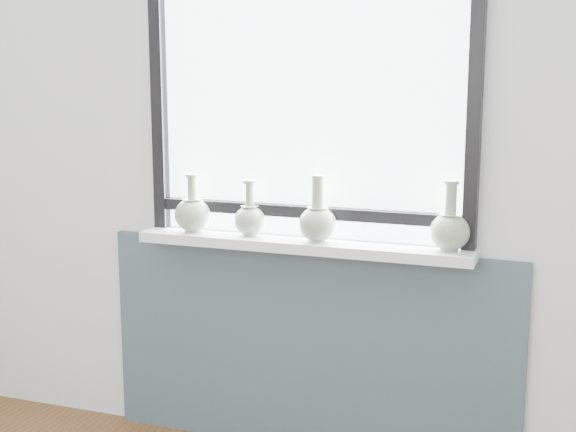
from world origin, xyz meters
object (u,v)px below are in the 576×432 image
(vase_c, at_px, (317,221))
(vase_d, at_px, (450,229))
(vase_a, at_px, (193,213))
(vase_b, at_px, (250,218))
(windowsill, at_px, (302,244))

(vase_c, relative_size, vase_d, 0.99)
(vase_d, bearing_deg, vase_c, -177.87)
(vase_a, xyz_separation_m, vase_b, (0.24, 0.01, -0.01))
(vase_b, xyz_separation_m, vase_d, (0.78, -0.00, 0.01))
(windowsill, xyz_separation_m, vase_c, (0.07, -0.01, 0.10))
(windowsill, xyz_separation_m, vase_d, (0.56, 0.01, 0.10))
(windowsill, relative_size, vase_b, 6.02)
(vase_b, relative_size, vase_c, 0.86)
(vase_a, height_order, vase_b, vase_a)
(vase_b, distance_m, vase_d, 0.78)
(vase_a, relative_size, vase_c, 0.92)
(vase_a, relative_size, vase_d, 0.91)
(vase_a, bearing_deg, vase_d, 0.46)
(windowsill, height_order, vase_c, vase_c)
(vase_b, distance_m, vase_c, 0.29)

